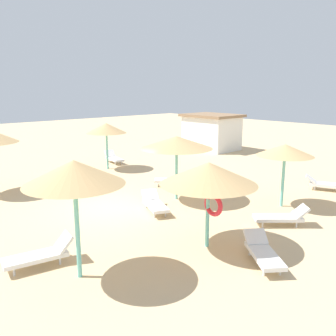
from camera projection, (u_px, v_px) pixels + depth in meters
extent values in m
plane|color=#D1B284|center=(115.00, 207.00, 15.01)|extent=(80.00, 80.00, 0.00)
cylinder|color=#6BC6BC|center=(176.00, 173.00, 15.82)|extent=(0.12, 0.12, 2.37)
cone|color=tan|center=(177.00, 142.00, 15.53)|extent=(3.12, 3.12, 0.53)
cylinder|color=#6BC6BC|center=(107.00, 150.00, 21.82)|extent=(0.12, 0.12, 2.29)
cone|color=tan|center=(106.00, 128.00, 21.53)|extent=(2.39, 2.39, 0.59)
cylinder|color=#6BC6BC|center=(283.00, 180.00, 14.85)|extent=(0.12, 0.12, 2.24)
cone|color=tan|center=(285.00, 150.00, 14.58)|extent=(2.29, 2.29, 0.47)
cylinder|color=#6BC6BC|center=(77.00, 230.00, 9.18)|extent=(0.12, 0.12, 2.60)
cone|color=tan|center=(74.00, 172.00, 8.85)|extent=(2.51, 2.51, 0.61)
cylinder|color=#6BC6BC|center=(208.00, 214.00, 11.05)|extent=(0.12, 0.12, 2.10)
cone|color=tan|center=(209.00, 173.00, 10.77)|extent=(2.94, 2.94, 0.67)
torus|color=red|center=(213.00, 205.00, 10.81)|extent=(0.70, 0.17, 0.70)
cube|color=white|center=(156.00, 205.00, 14.31)|extent=(1.81, 1.27, 0.12)
cube|color=white|center=(150.00, 195.00, 15.00)|extent=(0.71, 0.79, 0.38)
cylinder|color=silver|center=(146.00, 205.00, 14.83)|extent=(0.06, 0.06, 0.22)
cylinder|color=silver|center=(156.00, 204.00, 14.97)|extent=(0.06, 0.06, 0.22)
cylinder|color=silver|center=(154.00, 215.00, 13.72)|extent=(0.06, 0.06, 0.22)
cylinder|color=silver|center=(166.00, 214.00, 13.86)|extent=(0.06, 0.06, 0.22)
cube|color=white|center=(115.00, 159.00, 23.66)|extent=(1.79, 0.95, 0.12)
cube|color=white|center=(110.00, 153.00, 24.27)|extent=(0.56, 0.71, 0.44)
cylinder|color=silver|center=(108.00, 160.00, 24.08)|extent=(0.06, 0.06, 0.22)
cylinder|color=silver|center=(114.00, 160.00, 24.31)|extent=(0.06, 0.06, 0.22)
cylinder|color=silver|center=(115.00, 163.00, 23.08)|extent=(0.06, 0.06, 0.22)
cylinder|color=silver|center=(122.00, 163.00, 23.31)|extent=(0.06, 0.06, 0.22)
cube|color=white|center=(278.00, 218.00, 12.94)|extent=(1.61, 1.70, 0.12)
cube|color=white|center=(301.00, 211.00, 12.89)|extent=(0.79, 0.77, 0.42)
cylinder|color=silver|center=(292.00, 220.00, 13.19)|extent=(0.06, 0.06, 0.22)
cylinder|color=silver|center=(296.00, 225.00, 12.76)|extent=(0.06, 0.06, 0.22)
cylinder|color=silver|center=(259.00, 220.00, 13.18)|extent=(0.06, 0.06, 0.22)
cylinder|color=silver|center=(263.00, 225.00, 12.75)|extent=(0.06, 0.06, 0.22)
cube|color=white|center=(35.00, 257.00, 9.93)|extent=(0.94, 1.79, 0.12)
cube|color=white|center=(64.00, 242.00, 10.29)|extent=(0.71, 0.53, 0.47)
cylinder|color=silver|center=(56.00, 255.00, 10.46)|extent=(0.06, 0.06, 0.22)
cylinder|color=silver|center=(60.00, 261.00, 10.09)|extent=(0.06, 0.06, 0.22)
cylinder|color=silver|center=(11.00, 265.00, 9.84)|extent=(0.06, 0.06, 0.22)
cylinder|color=silver|center=(14.00, 272.00, 9.48)|extent=(0.06, 0.06, 0.22)
cube|color=white|center=(265.00, 255.00, 10.04)|extent=(1.74, 1.54, 0.12)
cube|color=white|center=(256.00, 237.00, 10.78)|extent=(0.79, 0.82, 0.36)
cylinder|color=silver|center=(250.00, 252.00, 10.65)|extent=(0.06, 0.06, 0.22)
cylinder|color=silver|center=(264.00, 251.00, 10.68)|extent=(0.06, 0.06, 0.22)
cylinder|color=silver|center=(264.00, 272.00, 9.48)|extent=(0.06, 0.06, 0.22)
cylinder|color=silver|center=(280.00, 271.00, 9.52)|extent=(0.06, 0.06, 0.22)
cube|color=white|center=(328.00, 185.00, 17.34)|extent=(1.81, 1.28, 0.12)
cube|color=white|center=(311.00, 179.00, 17.60)|extent=(0.72, 0.79, 0.37)
cylinder|color=silver|center=(314.00, 188.00, 17.41)|extent=(0.06, 0.06, 0.22)
cylinder|color=silver|center=(315.00, 186.00, 17.81)|extent=(0.06, 0.06, 0.22)
cube|color=white|center=(172.00, 180.00, 18.16)|extent=(1.63, 1.68, 0.12)
cube|color=white|center=(188.00, 175.00, 18.09)|extent=(0.76, 0.75, 0.46)
cylinder|color=silver|center=(183.00, 183.00, 18.41)|extent=(0.06, 0.06, 0.22)
cylinder|color=silver|center=(184.00, 185.00, 17.98)|extent=(0.06, 0.06, 0.22)
cylinder|color=silver|center=(160.00, 183.00, 18.42)|extent=(0.06, 0.06, 0.22)
cylinder|color=silver|center=(159.00, 185.00, 17.99)|extent=(0.06, 0.06, 0.22)
cube|color=white|center=(211.00, 133.00, 28.74)|extent=(3.82, 2.95, 2.60)
cube|color=#8C6B4C|center=(212.00, 115.00, 28.43)|extent=(4.22, 3.35, 0.20)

